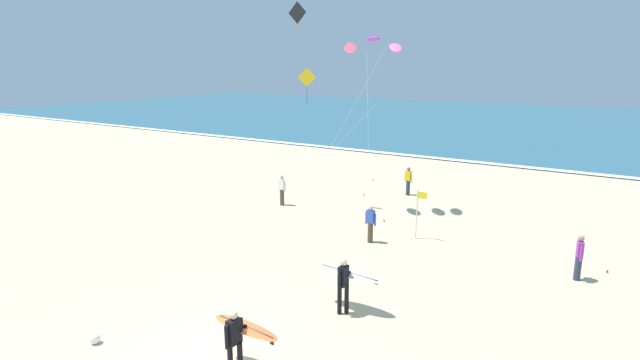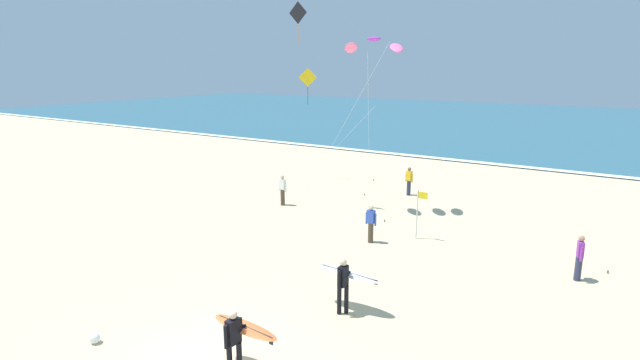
% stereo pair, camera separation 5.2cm
% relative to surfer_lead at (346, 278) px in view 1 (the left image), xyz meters
% --- Properties ---
extents(ocean_water, '(160.00, 60.00, 0.08)m').
position_rel_surfer_lead_xyz_m(ocean_water, '(-1.34, 54.78, -1.00)').
color(ocean_water, '#2D6075').
rests_on(ocean_water, ground).
extents(shoreline_foam, '(160.00, 0.84, 0.01)m').
position_rel_surfer_lead_xyz_m(shoreline_foam, '(-1.34, 25.08, -0.96)').
color(shoreline_foam, white).
rests_on(shoreline_foam, ocean_water).
extents(surfer_lead, '(2.08, 0.92, 1.71)m').
position_rel_surfer_lead_xyz_m(surfer_lead, '(0.00, 0.00, 0.00)').
color(surfer_lead, black).
rests_on(surfer_lead, ground).
extents(surfer_trailing, '(2.04, 0.98, 1.71)m').
position_rel_surfer_lead_xyz_m(surfer_trailing, '(-0.54, -4.03, -0.00)').
color(surfer_trailing, black).
rests_on(surfer_trailing, ground).
extents(kite_arc_violet_far, '(3.12, 3.76, 8.38)m').
position_rel_surfer_lead_xyz_m(kite_arc_violet_far, '(-4.24, 9.83, 6.96)').
color(kite_arc_violet_far, pink).
rests_on(kite_arc_violet_far, ground).
extents(kite_diamond_golden_low, '(4.42, 1.89, 6.92)m').
position_rel_surfer_lead_xyz_m(kite_diamond_golden_low, '(-10.77, 14.20, 5.05)').
color(kite_diamond_golden_low, yellow).
rests_on(kite_diamond_golden_low, ground).
extents(kite_diamond_charcoal_distant, '(5.38, 0.09, 10.02)m').
position_rel_surfer_lead_xyz_m(kite_diamond_charcoal_distant, '(-7.40, 8.53, 7.96)').
color(kite_diamond_charcoal_distant, black).
rests_on(kite_diamond_charcoal_distant, ground).
extents(bystander_white_top, '(0.50, 0.22, 1.59)m').
position_rel_surfer_lead_xyz_m(bystander_white_top, '(-8.48, 8.21, -0.23)').
color(bystander_white_top, '#4C3D2D').
rests_on(bystander_white_top, ground).
extents(bystander_yellow_top, '(0.49, 0.25, 1.59)m').
position_rel_surfer_lead_xyz_m(bystander_yellow_top, '(-3.79, 13.64, -0.23)').
color(bystander_yellow_top, '#2D334C').
rests_on(bystander_yellow_top, ground).
extents(bystander_blue_top, '(0.50, 0.22, 1.59)m').
position_rel_surfer_lead_xyz_m(bystander_blue_top, '(-2.08, 5.67, -0.23)').
color(bystander_blue_top, '#4C3D2D').
rests_on(bystander_blue_top, ground).
extents(bystander_purple_top, '(0.26, 0.48, 1.59)m').
position_rel_surfer_lead_xyz_m(bystander_purple_top, '(5.51, 6.13, -0.23)').
color(bystander_purple_top, '#2D334C').
rests_on(bystander_purple_top, ground).
extents(lifeguard_flag, '(0.44, 0.05, 2.10)m').
position_rel_surfer_lead_xyz_m(lifeguard_flag, '(-0.63, 7.12, 0.22)').
color(lifeguard_flag, silver).
rests_on(lifeguard_flag, ground).
extents(beach_ball, '(0.28, 0.28, 0.28)m').
position_rel_surfer_lead_xyz_m(beach_ball, '(-4.64, -5.08, -0.90)').
color(beach_ball, white).
rests_on(beach_ball, ground).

